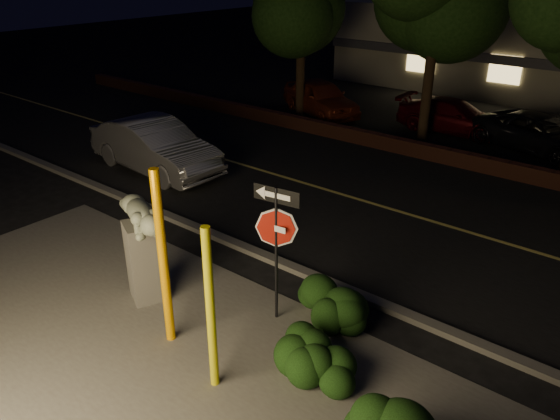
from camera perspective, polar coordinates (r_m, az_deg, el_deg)
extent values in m
plane|color=black|center=(17.26, 17.43, 2.99)|extent=(90.00, 90.00, 0.00)
cube|color=#4C4944|center=(9.29, -11.45, -17.04)|extent=(14.00, 6.00, 0.02)
cube|color=black|center=(14.70, 12.86, -0.33)|extent=(80.00, 8.00, 0.01)
cube|color=tan|center=(14.70, 12.87, -0.29)|extent=(80.00, 0.12, 0.00)
cube|color=#4C4944|center=(11.53, 3.47, -6.92)|extent=(80.00, 0.25, 0.12)
cube|color=#3F1E14|center=(18.33, 19.12, 4.87)|extent=(40.00, 0.35, 0.50)
cube|color=black|center=(23.63, 24.13, 7.83)|extent=(40.00, 12.00, 0.01)
cube|color=#333338|center=(25.97, 26.80, 13.31)|extent=(22.00, 0.20, 0.40)
cube|color=#FFD87F|center=(28.00, 14.49, 14.99)|extent=(1.40, 0.08, 1.20)
cube|color=#FFD87F|center=(26.59, 22.44, 13.42)|extent=(1.40, 0.08, 1.20)
cylinder|color=black|center=(23.06, 2.15, 14.39)|extent=(0.36, 0.36, 3.75)
cylinder|color=black|center=(20.43, 15.24, 12.87)|extent=(0.36, 0.36, 4.25)
cylinder|color=#FFA400|center=(9.22, -12.11, -5.14)|extent=(0.16, 0.16, 3.22)
cylinder|color=yellow|center=(8.26, -7.27, -10.42)|extent=(0.14, 0.14, 2.80)
cylinder|color=black|center=(9.70, -0.39, -4.87)|extent=(0.06, 0.06, 2.64)
cube|color=white|center=(9.43, -0.40, -1.89)|extent=(0.40, 0.09, 0.11)
cube|color=black|center=(9.17, -0.41, 1.52)|extent=(0.89, 0.15, 0.28)
cube|color=white|center=(9.17, -0.41, 1.52)|extent=(0.56, 0.10, 0.11)
cube|color=#4C4944|center=(10.85, -13.87, -5.24)|extent=(0.84, 0.84, 1.63)
sphere|color=slate|center=(9.53, -13.33, -1.58)|extent=(0.38, 0.38, 0.38)
ellipsoid|color=black|center=(10.05, 5.08, -9.48)|extent=(1.92, 1.07, 0.96)
ellipsoid|color=black|center=(8.86, 4.02, -14.87)|extent=(1.68, 1.32, 0.97)
imported|color=#A09FA4|center=(17.41, -12.94, 6.51)|extent=(4.94, 1.98, 1.60)
imported|color=maroon|center=(23.50, 4.26, 11.68)|extent=(4.60, 3.35, 1.46)
imported|color=#41060B|center=(21.97, 17.64, 9.32)|extent=(4.30, 1.85, 1.23)
imported|color=black|center=(20.79, 25.47, 7.22)|extent=(4.91, 3.24, 1.26)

